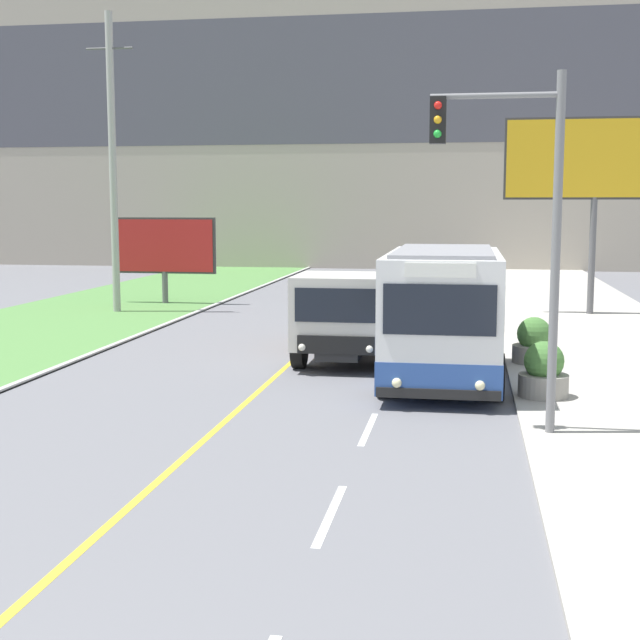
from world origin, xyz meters
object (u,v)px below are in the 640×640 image
Objects in this scene: billboard_small at (164,247)px; planter_round_near at (544,372)px; dump_truck at (347,316)px; utility_pole_far at (113,163)px; traffic_light_mast at (521,209)px; planter_round_second at (534,343)px; car_distant at (462,278)px; city_bus at (443,316)px; billboard_large at (596,164)px.

planter_round_near is (13.95, -16.28, -1.76)m from billboard_small.
dump_truck is 14.47m from utility_pole_far.
traffic_light_mast is (14.08, -16.25, -1.61)m from utility_pole_far.
planter_round_near is 4.13m from planter_round_second.
billboard_small is at bearing 126.83° from dump_truck.
traffic_light_mast reaches higher than dump_truck.
planter_round_near is at bearing -85.39° from car_distant.
city_bus is 3.61m from planter_round_second.
traffic_light_mast is at bearing -96.62° from planter_round_second.
car_distant is at bearing 95.88° from planter_round_second.
billboard_large is 12.23m from planter_round_second.
city_bus is at bearing -110.46° from billboard_large.
dump_truck is 15.52m from billboard_small.
planter_round_near is at bearing -49.41° from billboard_small.
planter_round_second is at bearing -40.87° from billboard_small.
planter_round_near is at bearing 76.19° from traffic_light_mast.
car_distant is at bearing 94.61° from planter_round_near.
billboard_large is at bearing -4.48° from billboard_small.
city_bus is at bearing -130.05° from planter_round_second.
billboard_large is 1.66× the size of billboard_small.
planter_round_second is (0.09, 4.13, -0.00)m from planter_round_near.
dump_truck is at bearing -53.17° from billboard_small.
traffic_light_mast is at bearing -87.54° from car_distant.
car_distant is 3.66× the size of planter_round_near.
car_distant is at bearing 89.24° from city_bus.
billboard_small is (-11.81, 14.81, 0.79)m from city_bus.
utility_pole_far reaches higher than traffic_light_mast.
planter_round_second is (14.04, -12.15, -1.76)m from billboard_small.
utility_pole_far is 4.56m from billboard_small.
dump_truck is (-2.53, 2.42, -0.36)m from city_bus.
billboard_large reaches higher than car_distant.
planter_round_near is at bearing -100.92° from billboard_large.
car_distant is at bearing 29.31° from billboard_small.
car_distant is (0.29, 21.60, -0.87)m from city_bus.
dump_truck reaches higher than car_distant.
billboard_small is at bearing 128.56° from city_bus.
planter_round_near is at bearing -91.24° from planter_round_second.
billboard_large is (5.03, 13.49, 3.98)m from city_bus.
traffic_light_mast is at bearing -60.33° from dump_truck.
billboard_large reaches higher than planter_round_near.
car_distant reaches higher than planter_round_near.
dump_truck is 1.01× the size of traffic_light_mast.
city_bus reaches higher than dump_truck.
traffic_light_mast reaches higher than city_bus.
utility_pole_far is 9.53× the size of planter_round_second.
billboard_large reaches higher than city_bus.
car_distant is 0.68× the size of traffic_light_mast.
planter_round_near is at bearing -39.80° from dump_truck.
dump_truck is 0.89× the size of billboard_large.
city_bus is 0.54× the size of utility_pole_far.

